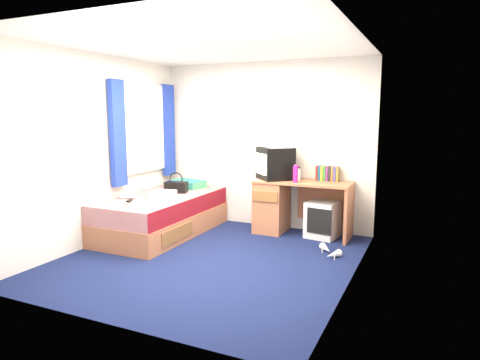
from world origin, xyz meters
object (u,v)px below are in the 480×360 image
at_px(pink_water_bottle, 295,174).
at_px(magazine, 158,193).
at_px(desk, 284,204).
at_px(pillow, 188,184).
at_px(aerosol_can, 299,175).
at_px(crt_tv, 275,163).
at_px(towel, 162,195).
at_px(storage_cube, 323,219).
at_px(handbag, 176,187).
at_px(water_bottle, 129,196).
at_px(white_heels, 329,252).
at_px(colour_swatch_fan, 130,204).
at_px(bed, 163,215).
at_px(remote_control, 129,201).
at_px(picture_frame, 337,176).
at_px(vcr, 276,144).

xyz_separation_m(pink_water_bottle, magazine, (-1.87, -0.48, -0.31)).
bearing_deg(desk, pillow, -178.00).
bearing_deg(magazine, aerosol_can, 18.84).
height_order(crt_tv, aerosol_can, crt_tv).
relative_size(aerosol_can, towel, 0.54).
relative_size(storage_cube, pink_water_bottle, 2.30).
xyz_separation_m(pink_water_bottle, handbag, (-1.67, -0.33, -0.23)).
bearing_deg(magazine, handbag, 36.17).
xyz_separation_m(handbag, water_bottle, (-0.33, -0.64, -0.05)).
bearing_deg(white_heels, colour_swatch_fan, -162.93).
bearing_deg(towel, water_bottle, -156.18).
distance_m(bed, storage_cube, 2.20).
height_order(towel, white_heels, towel).
bearing_deg(pink_water_bottle, aerosol_can, 90.32).
xyz_separation_m(bed, remote_control, (-0.15, -0.51, 0.28)).
relative_size(pink_water_bottle, towel, 0.67).
bearing_deg(pink_water_bottle, water_bottle, -153.92).
relative_size(magazine, colour_swatch_fan, 1.27).
height_order(handbag, towel, handbag).
xyz_separation_m(desk, towel, (-1.38, -0.96, 0.19)).
distance_m(colour_swatch_fan, remote_control, 0.20).
xyz_separation_m(aerosol_can, white_heels, (0.61, -0.72, -0.80)).
relative_size(crt_tv, picture_frame, 4.37).
distance_m(pillow, vcr, 1.54).
distance_m(bed, picture_frame, 2.46).
bearing_deg(handbag, magazine, -161.62).
relative_size(picture_frame, water_bottle, 0.70).
xyz_separation_m(bed, magazine, (-0.16, 0.13, 0.28)).
bearing_deg(pillow, pink_water_bottle, -3.43).
xyz_separation_m(pink_water_bottle, white_heels, (0.61, -0.56, -0.82)).
relative_size(aerosol_can, water_bottle, 0.85).
bearing_deg(desk, handbag, -161.37).
bearing_deg(vcr, picture_frame, 60.62).
xyz_separation_m(bed, storage_cube, (2.07, 0.76, -0.02)).
relative_size(aerosol_can, white_heels, 0.41).
relative_size(pink_water_bottle, colour_swatch_fan, 0.97).
bearing_deg(bed, remote_control, -105.94).
xyz_separation_m(magazine, remote_control, (0.01, -0.65, 0.00)).
distance_m(crt_tv, remote_control, 2.03).
bearing_deg(picture_frame, aerosol_can, -152.42).
relative_size(pillow, handbag, 1.42).
bearing_deg(storage_cube, handbag, -156.81).
relative_size(storage_cube, colour_swatch_fan, 2.24).
height_order(storage_cube, picture_frame, picture_frame).
relative_size(towel, water_bottle, 1.59).
distance_m(storage_cube, colour_swatch_fan, 2.54).
height_order(picture_frame, colour_swatch_fan, picture_frame).
distance_m(towel, remote_control, 0.43).
distance_m(bed, handbag, 0.46).
relative_size(storage_cube, towel, 1.55).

